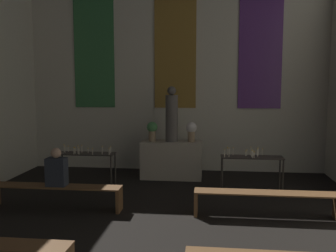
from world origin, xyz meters
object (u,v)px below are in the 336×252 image
(candle_rack_right, at_px, (251,161))
(person_seated, at_px, (57,169))
(pew_back_right, at_px, (265,198))
(pew_back_left, at_px, (55,191))
(flower_vase_right, at_px, (191,130))
(altar, at_px, (172,160))
(flower_vase_left, at_px, (152,130))
(statue, at_px, (172,116))
(candle_rack_left, at_px, (86,158))

(candle_rack_right, height_order, person_seated, person_seated)
(candle_rack_right, distance_m, pew_back_right, 1.54)
(pew_back_left, bearing_deg, flower_vase_right, 46.90)
(flower_vase_right, bearing_deg, altar, -180.00)
(altar, xyz_separation_m, candle_rack_right, (1.82, -1.06, 0.23))
(altar, relative_size, flower_vase_right, 3.09)
(flower_vase_left, distance_m, flower_vase_right, 0.97)
(flower_vase_left, height_order, person_seated, flower_vase_left)
(flower_vase_left, bearing_deg, statue, -0.00)
(candle_rack_left, bearing_deg, pew_back_right, -21.80)
(statue, relative_size, candle_rack_right, 1.03)
(altar, bearing_deg, pew_back_right, -53.24)
(altar, relative_size, candle_rack_right, 1.14)
(statue, height_order, flower_vase_left, statue)
(flower_vase_left, distance_m, candle_rack_left, 1.79)
(pew_back_right, relative_size, person_seated, 3.49)
(flower_vase_left, relative_size, pew_back_left, 0.19)
(candle_rack_right, bearing_deg, candle_rack_left, -179.93)
(candle_rack_right, bearing_deg, pew_back_left, -158.07)
(flower_vase_right, bearing_deg, flower_vase_left, 180.00)
(flower_vase_right, distance_m, pew_back_right, 3.06)
(pew_back_right, bearing_deg, person_seated, 180.00)
(person_seated, bearing_deg, candle_rack_right, 22.12)
(statue, relative_size, candle_rack_left, 1.03)
(candle_rack_right, height_order, pew_back_left, candle_rack_right)
(altar, relative_size, person_seated, 2.09)
(pew_back_left, relative_size, person_seated, 3.49)
(pew_back_right, bearing_deg, pew_back_left, 180.00)
(altar, distance_m, candle_rack_right, 2.12)
(altar, relative_size, flower_vase_left, 3.09)
(statue, height_order, candle_rack_left, statue)
(flower_vase_left, bearing_deg, altar, -0.00)
(altar, relative_size, pew_back_right, 0.60)
(person_seated, bearing_deg, altar, 53.77)
(statue, height_order, candle_rack_right, statue)
(statue, xyz_separation_m, flower_vase_right, (0.48, 0.00, -0.34))
(altar, bearing_deg, flower_vase_left, 180.00)
(statue, relative_size, pew_back_left, 0.54)
(statue, height_order, pew_back_left, statue)
(flower_vase_left, bearing_deg, flower_vase_right, 0.00)
(statue, relative_size, person_seated, 1.90)
(flower_vase_right, bearing_deg, pew_back_right, -60.83)
(flower_vase_left, bearing_deg, candle_rack_left, -141.80)
(candle_rack_left, relative_size, candle_rack_right, 1.00)
(flower_vase_left, xyz_separation_m, person_seated, (-1.39, -2.56, -0.44))
(candle_rack_right, distance_m, pew_back_left, 4.04)
(person_seated, bearing_deg, flower_vase_right, 47.34)
(altar, height_order, pew_back_right, altar)
(altar, bearing_deg, pew_back_left, -126.76)
(flower_vase_left, height_order, pew_back_left, flower_vase_left)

